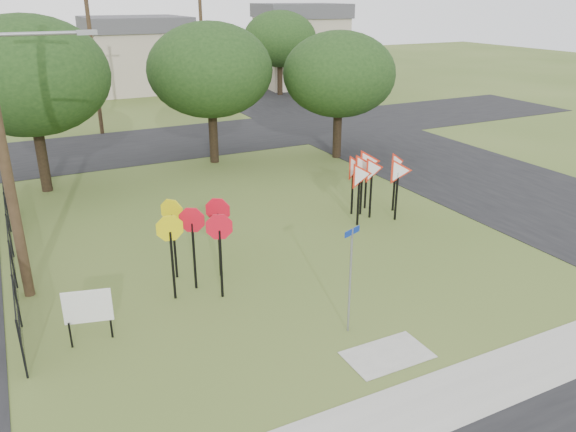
% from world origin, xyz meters
% --- Properties ---
extents(ground, '(140.00, 140.00, 0.00)m').
position_xyz_m(ground, '(0.00, 0.00, 0.00)').
color(ground, '#405520').
extents(sidewalk, '(30.00, 1.60, 0.02)m').
position_xyz_m(sidewalk, '(0.00, -4.20, 0.01)').
color(sidewalk, gray).
rests_on(sidewalk, ground).
extents(street_right, '(8.00, 50.00, 0.02)m').
position_xyz_m(street_right, '(12.00, 10.00, 0.01)').
color(street_right, black).
rests_on(street_right, ground).
extents(street_far, '(60.00, 8.00, 0.02)m').
position_xyz_m(street_far, '(0.00, 20.00, 0.01)').
color(street_far, black).
rests_on(street_far, ground).
extents(curb_pad, '(2.00, 1.20, 0.02)m').
position_xyz_m(curb_pad, '(0.00, -2.40, 0.01)').
color(curb_pad, gray).
rests_on(curb_pad, ground).
extents(street_name_sign, '(0.54, 0.23, 2.79)m').
position_xyz_m(street_name_sign, '(-0.27, -1.10, 1.61)').
color(street_name_sign, gray).
rests_on(street_name_sign, ground).
extents(stop_sign_cluster, '(2.32, 2.17, 2.50)m').
position_xyz_m(stop_sign_cluster, '(-2.90, 2.80, 1.85)').
color(stop_sign_cluster, black).
rests_on(stop_sign_cluster, ground).
extents(yield_sign_cluster, '(3.10, 1.86, 2.44)m').
position_xyz_m(yield_sign_cluster, '(4.79, 5.26, 1.80)').
color(yield_sign_cluster, black).
rests_on(yield_sign_cluster, ground).
extents(info_board, '(1.11, 0.31, 1.42)m').
position_xyz_m(info_board, '(-6.09, 1.29, 0.94)').
color(info_board, black).
rests_on(info_board, ground).
extents(far_pole_a, '(1.40, 0.24, 9.00)m').
position_xyz_m(far_pole_a, '(-2.00, 24.00, 4.60)').
color(far_pole_a, '#42311E').
rests_on(far_pole_a, ground).
extents(far_pole_b, '(1.40, 0.24, 8.50)m').
position_xyz_m(far_pole_b, '(6.00, 28.00, 4.35)').
color(far_pole_b, '#42311E').
rests_on(far_pole_b, ground).
extents(fence_run, '(0.05, 11.55, 1.50)m').
position_xyz_m(fence_run, '(-7.60, 6.25, 0.78)').
color(fence_run, black).
rests_on(fence_run, ground).
extents(house_mid, '(8.40, 8.40, 6.20)m').
position_xyz_m(house_mid, '(4.00, 40.00, 3.15)').
color(house_mid, '#B8AB94').
rests_on(house_mid, ground).
extents(house_right, '(8.30, 8.30, 7.20)m').
position_xyz_m(house_right, '(18.00, 36.00, 3.65)').
color(house_right, '#B8AB94').
rests_on(house_right, ground).
extents(tree_near_left, '(6.40, 6.40, 7.27)m').
position_xyz_m(tree_near_left, '(-6.00, 14.00, 4.86)').
color(tree_near_left, black).
rests_on(tree_near_left, ground).
extents(tree_near_mid, '(6.00, 6.00, 6.80)m').
position_xyz_m(tree_near_mid, '(2.00, 15.00, 4.54)').
color(tree_near_mid, black).
rests_on(tree_near_mid, ground).
extents(tree_near_right, '(5.60, 5.60, 6.33)m').
position_xyz_m(tree_near_right, '(8.00, 13.00, 4.22)').
color(tree_near_right, black).
rests_on(tree_near_right, ground).
extents(tree_far_right, '(6.00, 6.00, 6.80)m').
position_xyz_m(tree_far_right, '(14.00, 32.00, 4.54)').
color(tree_far_right, black).
rests_on(tree_far_right, ground).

